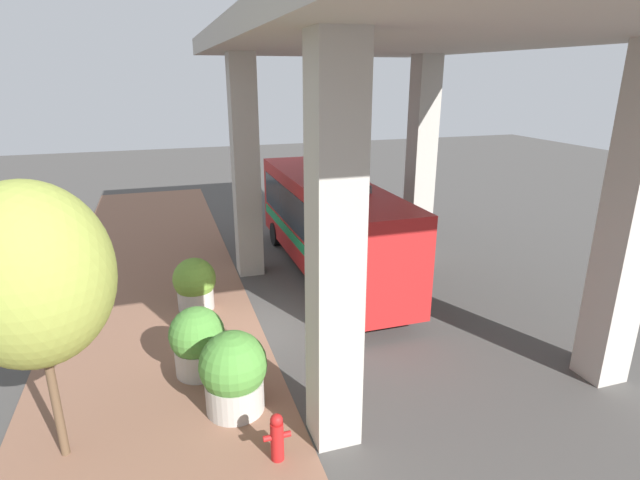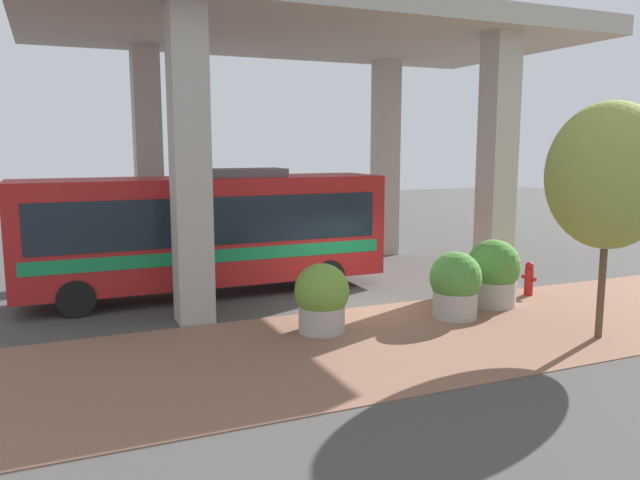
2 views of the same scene
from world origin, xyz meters
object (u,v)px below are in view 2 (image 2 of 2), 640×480
planter_middle (322,298)px  street_tree_near (609,176)px  planter_front (493,273)px  fire_hydrant (529,279)px  bus (206,227)px  planter_back (455,285)px

planter_middle → street_tree_near: (-3.01, -5.80, 2.96)m
planter_front → planter_middle: size_ratio=1.12×
fire_hydrant → planter_middle: (-0.94, 7.22, 0.33)m
bus → fire_hydrant: 9.83m
planter_back → street_tree_near: bearing=-143.2°
fire_hydrant → street_tree_near: size_ratio=0.19×
planter_middle → planter_back: bearing=-93.5°
planter_back → street_tree_near: street_tree_near is taller
bus → planter_middle: 5.37m
planter_front → planter_middle: planter_front is taller
planter_middle → street_tree_near: size_ratio=0.31×
bus → planter_front: bearing=-123.0°
fire_hydrant → planter_front: size_ratio=0.55×
planter_middle → planter_back: 3.72m
fire_hydrant → street_tree_near: 5.33m
fire_hydrant → street_tree_near: bearing=160.1°
street_tree_near → planter_front: bearing=5.9°
fire_hydrant → bus: bearing=65.4°
bus → planter_middle: bearing=-162.2°
planter_middle → fire_hydrant: bearing=-82.6°
bus → planter_front: (-4.58, -7.05, -1.11)m
planter_front → planter_back: planter_front is taller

